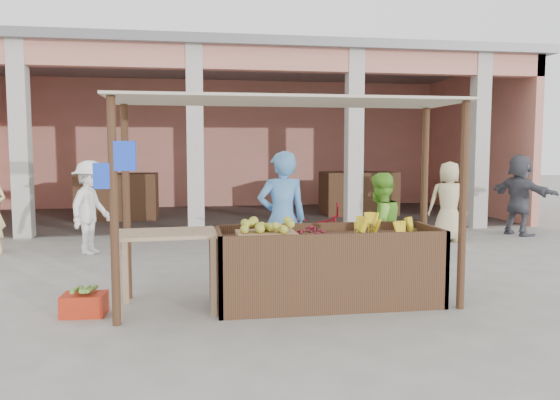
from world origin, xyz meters
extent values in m
plane|color=gray|center=(0.00, 0.00, 0.00)|extent=(60.00, 60.00, 0.00)
cube|color=#DB8073|center=(0.00, 11.40, 2.00)|extent=(14.00, 0.20, 4.00)
cube|color=#DB8073|center=(6.90, 8.50, 2.00)|extent=(0.20, 6.00, 4.00)
cube|color=#DB8073|center=(0.00, 5.65, 3.75)|extent=(14.00, 0.30, 0.50)
cube|color=slate|center=(0.00, 8.50, 4.10)|extent=(14.40, 6.40, 0.20)
cube|color=beige|center=(-4.50, 5.65, 2.00)|extent=(0.35, 0.35, 4.00)
cube|color=beige|center=(-1.00, 5.65, 2.00)|extent=(0.35, 0.35, 4.00)
cube|color=beige|center=(2.50, 5.65, 2.00)|extent=(0.35, 0.35, 4.00)
cube|color=beige|center=(5.50, 5.65, 2.00)|extent=(0.35, 0.35, 4.00)
cube|color=#533121|center=(-3.00, 8.50, 0.60)|extent=(2.00, 1.20, 1.20)
cube|color=#533121|center=(3.50, 8.50, 0.60)|extent=(2.00, 1.20, 1.20)
cube|color=#533121|center=(0.50, 0.00, 0.40)|extent=(2.60, 0.95, 0.80)
cylinder|color=#533121|center=(-1.85, -0.45, 1.18)|extent=(0.09, 0.09, 2.35)
cylinder|color=#533121|center=(1.95, -0.45, 1.18)|extent=(0.09, 0.09, 2.35)
cylinder|color=#533121|center=(-1.85, 0.60, 1.18)|extent=(0.09, 0.09, 2.35)
cylinder|color=#533121|center=(1.95, 0.60, 1.18)|extent=(0.09, 0.09, 2.35)
cube|color=beige|center=(0.05, 0.08, 2.37)|extent=(4.00, 1.35, 0.03)
cube|color=blue|center=(-1.73, -0.45, 1.75)|extent=(0.22, 0.08, 0.30)
cube|color=blue|center=(-1.95, -0.45, 1.55)|extent=(0.18, 0.07, 0.26)
cube|color=tan|center=(-0.22, 0.04, 0.83)|extent=(0.69, 0.60, 0.06)
ellipsoid|color=gold|center=(-0.22, 0.04, 0.92)|extent=(0.59, 0.51, 0.13)
ellipsoid|color=maroon|center=(0.30, 0.00, 0.87)|extent=(0.43, 0.35, 0.14)
cube|color=#A18061|center=(-1.35, 0.03, 0.87)|extent=(1.15, 0.81, 0.04)
cube|color=#A18061|center=(-1.85, -0.29, 0.43)|extent=(0.06, 0.06, 0.85)
cube|color=#A18061|center=(-0.84, -0.29, 0.43)|extent=(0.06, 0.06, 0.85)
cube|color=#A18061|center=(-1.85, 0.35, 0.43)|extent=(0.06, 0.06, 0.85)
cube|color=#A18061|center=(-0.84, 0.35, 0.43)|extent=(0.06, 0.06, 0.85)
cube|color=#B52A13|center=(-2.25, -0.04, 0.12)|extent=(0.48, 0.36, 0.24)
ellipsoid|color=maroon|center=(2.39, 5.45, 0.28)|extent=(0.41, 0.41, 0.56)
ellipsoid|color=maroon|center=(2.71, 5.49, 0.28)|extent=(0.41, 0.41, 0.56)
imported|color=#5397DF|center=(0.10, 0.88, 0.96)|extent=(0.75, 0.57, 1.92)
imported|color=#7FD73A|center=(1.43, 0.85, 0.79)|extent=(0.88, 0.73, 1.59)
imported|color=maroon|center=(0.84, 2.64, 0.48)|extent=(1.05, 1.95, 0.97)
imported|color=white|center=(-2.81, 3.64, 0.88)|extent=(0.93, 1.26, 1.76)
imported|color=#C6B582|center=(3.94, 3.92, 0.88)|extent=(0.97, 0.76, 1.76)
imported|color=#4D4F5A|center=(5.79, 4.43, 0.91)|extent=(1.16, 1.81, 1.82)
camera|label=1|loc=(-1.04, -6.16, 1.81)|focal=35.00mm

